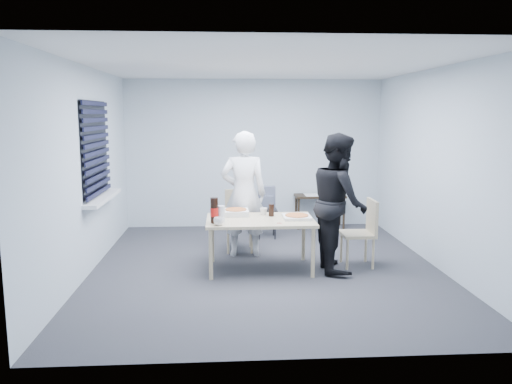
{
  "coord_description": "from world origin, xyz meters",
  "views": [
    {
      "loc": [
        -0.53,
        -6.32,
        2.01
      ],
      "look_at": [
        -0.12,
        0.1,
        0.99
      ],
      "focal_mm": 35.0,
      "sensor_mm": 36.0,
      "label": 1
    }
  ],
  "objects": [
    {
      "name": "soda_bottle",
      "position": [
        -0.66,
        -0.27,
        0.82
      ],
      "size": [
        0.1,
        0.1,
        0.32
      ],
      "rotation": [
        0.0,
        0.0,
        -0.09
      ],
      "color": "black",
      "rests_on": "dining_table"
    },
    {
      "name": "person_black",
      "position": [
        0.93,
        -0.12,
        0.89
      ],
      "size": [
        0.47,
        0.86,
        1.77
      ],
      "primitive_type": "imported",
      "rotation": [
        0.0,
        0.0,
        1.57
      ],
      "color": "black",
      "rests_on": "ground"
    },
    {
      "name": "mug_b",
      "position": [
        -0.01,
        0.19,
        0.71
      ],
      "size": [
        0.1,
        0.1,
        0.09
      ],
      "primitive_type": "imported",
      "color": "white",
      "rests_on": "dining_table"
    },
    {
      "name": "rubber_band",
      "position": [
        0.14,
        -0.34,
        0.67
      ],
      "size": [
        0.07,
        0.07,
        0.0
      ],
      "primitive_type": "torus",
      "rotation": [
        0.0,
        0.0,
        0.31
      ],
      "color": "red",
      "rests_on": "dining_table"
    },
    {
      "name": "chair_far",
      "position": [
        -0.32,
        0.93,
        0.51
      ],
      "size": [
        0.42,
        0.42,
        0.89
      ],
      "color": "beige",
      "rests_on": "ground"
    },
    {
      "name": "side_table",
      "position": [
        1.15,
        2.28,
        0.51
      ],
      "size": [
        0.88,
        0.39,
        0.59
      ],
      "color": "#2D2215",
      "rests_on": "ground"
    },
    {
      "name": "cola_glass",
      "position": [
        0.08,
        0.1,
        0.75
      ],
      "size": [
        0.09,
        0.09,
        0.16
      ],
      "primitive_type": "cylinder",
      "rotation": [
        0.0,
        0.0,
        -0.32
      ],
      "color": "black",
      "rests_on": "dining_table"
    },
    {
      "name": "backpack",
      "position": [
        0.15,
        1.59,
        0.65
      ],
      "size": [
        0.27,
        0.2,
        0.38
      ],
      "rotation": [
        0.0,
        0.0,
        0.09
      ],
      "color": "slate",
      "rests_on": "stool"
    },
    {
      "name": "mug_a",
      "position": [
        -0.6,
        -0.41,
        0.72
      ],
      "size": [
        0.17,
        0.17,
        0.1
      ],
      "primitive_type": "imported",
      "rotation": [
        0.0,
        0.0,
        0.52
      ],
      "color": "white",
      "rests_on": "dining_table"
    },
    {
      "name": "room",
      "position": [
        -2.2,
        0.4,
        1.44
      ],
      "size": [
        5.0,
        5.0,
        5.0
      ],
      "color": "#2B2C31",
      "rests_on": "ground"
    },
    {
      "name": "black_box",
      "position": [
        1.37,
        2.27,
        0.62
      ],
      "size": [
        0.16,
        0.12,
        0.06
      ],
      "primitive_type": "cube",
      "rotation": [
        0.0,
        0.0,
        -0.14
      ],
      "color": "black",
      "rests_on": "side_table"
    },
    {
      "name": "stool",
      "position": [
        0.15,
        1.6,
        0.36
      ],
      "size": [
        0.34,
        0.34,
        0.47
      ],
      "color": "black",
      "rests_on": "ground"
    },
    {
      "name": "dining_table",
      "position": [
        -0.08,
        -0.07,
        0.61
      ],
      "size": [
        1.37,
        0.87,
        0.67
      ],
      "color": "beige",
      "rests_on": "ground"
    },
    {
      "name": "chair_right",
      "position": [
        1.3,
        0.0,
        0.51
      ],
      "size": [
        0.42,
        0.42,
        0.89
      ],
      "color": "beige",
      "rests_on": "ground"
    },
    {
      "name": "person_white",
      "position": [
        -0.26,
        0.6,
        0.89
      ],
      "size": [
        0.65,
        0.42,
        1.77
      ],
      "primitive_type": "imported",
      "rotation": [
        0.0,
        0.0,
        3.14
      ],
      "color": "white",
      "rests_on": "ground"
    },
    {
      "name": "plastic_cups",
      "position": [
        -0.57,
        -0.24,
        0.77
      ],
      "size": [
        0.11,
        0.11,
        0.21
      ],
      "primitive_type": "cylinder",
      "rotation": [
        0.0,
        0.0,
        -0.25
      ],
      "color": "silver",
      "rests_on": "dining_table"
    },
    {
      "name": "pizza_box_a",
      "position": [
        -0.38,
        0.2,
        0.71
      ],
      "size": [
        0.33,
        0.33,
        0.08
      ],
      "rotation": [
        0.0,
        0.0,
        -0.16
      ],
      "color": "silver",
      "rests_on": "dining_table"
    },
    {
      "name": "papers",
      "position": [
        1.0,
        2.26,
        0.59
      ],
      "size": [
        0.3,
        0.37,
        0.01
      ],
      "primitive_type": "cube",
      "rotation": [
        0.0,
        0.0,
        0.17
      ],
      "color": "white",
      "rests_on": "side_table"
    },
    {
      "name": "pizza_box_b",
      "position": [
        0.4,
        -0.07,
        0.69
      ],
      "size": [
        0.35,
        0.35,
        0.05
      ],
      "rotation": [
        0.0,
        0.0,
        -0.43
      ],
      "color": "silver",
      "rests_on": "dining_table"
    }
  ]
}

